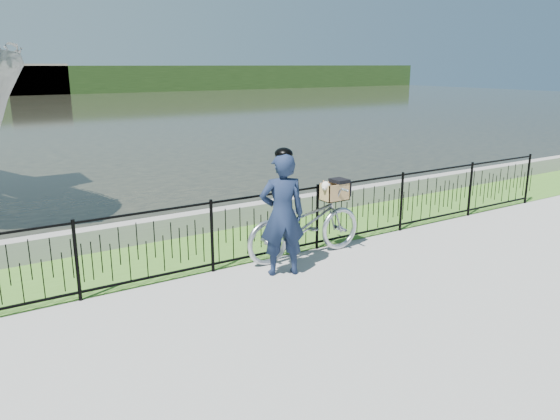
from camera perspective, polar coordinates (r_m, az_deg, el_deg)
ground at (r=7.82m, az=4.94°, el=-8.55°), size 120.00×120.00×0.00m
grass_strip at (r=9.86m, az=-4.31°, el=-3.45°), size 60.00×2.00×0.01m
water at (r=39.03m, az=-26.45°, el=8.85°), size 120.00×120.00×0.00m
quay_wall at (r=10.66m, az=-6.90°, el=-1.01°), size 60.00×0.30×0.40m
fence at (r=8.86m, az=-1.29°, el=-1.68°), size 14.00×0.06×1.15m
far_building_right at (r=65.01m, az=-24.09°, el=12.37°), size 6.00×3.00×3.20m
bicycle_rig at (r=9.02m, az=2.65°, el=-1.33°), size 2.19×0.77×1.26m
cyclist at (r=8.15m, az=0.24°, el=-0.37°), size 0.80×0.66×1.94m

